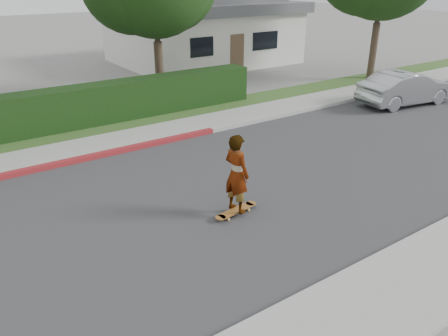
{
  "coord_description": "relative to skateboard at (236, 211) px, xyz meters",
  "views": [
    {
      "loc": [
        -6.84,
        -8.18,
        5.11
      ],
      "look_at": [
        -1.63,
        -0.55,
        1.0
      ],
      "focal_mm": 35.0,
      "sensor_mm": 36.0,
      "label": 1
    }
  ],
  "objects": [
    {
      "name": "curb_far",
      "position": [
        1.63,
        5.15,
        -0.03
      ],
      "size": [
        60.0,
        0.2,
        0.15
      ],
      "primitive_type": "cube",
      "color": "#9E9E99",
      "rests_on": "ground"
    },
    {
      "name": "hedge",
      "position": [
        -1.37,
        8.25,
        0.64
      ],
      "size": [
        15.0,
        1.0,
        1.5
      ],
      "primitive_type": "cube",
      "color": "black",
      "rests_on": "ground"
    },
    {
      "name": "sidewalk_far",
      "position": [
        1.63,
        6.05,
        -0.05
      ],
      "size": [
        60.0,
        1.6,
        0.12
      ],
      "primitive_type": "cube",
      "color": "gray",
      "rests_on": "ground"
    },
    {
      "name": "skateboarder",
      "position": [
        -0.0,
        -0.0,
        0.94
      ],
      "size": [
        0.55,
        0.74,
        1.84
      ],
      "primitive_type": "imported",
      "rotation": [
        0.0,
        0.0,
        1.74
      ],
      "color": "white",
      "rests_on": "skateboard"
    },
    {
      "name": "road",
      "position": [
        1.63,
        1.05,
        -0.1
      ],
      "size": [
        60.0,
        8.0,
        0.01
      ],
      "primitive_type": "cube",
      "color": "#2D2D30",
      "rests_on": "ground"
    },
    {
      "name": "sidewalk_near",
      "position": [
        1.63,
        -3.95,
        -0.05
      ],
      "size": [
        60.0,
        1.6,
        0.12
      ],
      "primitive_type": "cube",
      "color": "gray",
      "rests_on": "ground"
    },
    {
      "name": "house",
      "position": [
        9.63,
        17.05,
        1.99
      ],
      "size": [
        10.6,
        8.6,
        4.3
      ],
      "color": "beige",
      "rests_on": "ground"
    },
    {
      "name": "planting_strip",
      "position": [
        1.63,
        7.65,
        -0.06
      ],
      "size": [
        60.0,
        1.6,
        0.1
      ],
      "primitive_type": "cube",
      "color": "#2D4C1E",
      "rests_on": "ground"
    },
    {
      "name": "car_silver",
      "position": [
        11.43,
        3.57,
        0.61
      ],
      "size": [
        4.5,
        2.13,
        1.42
      ],
      "primitive_type": "imported",
      "rotation": [
        0.0,
        0.0,
        1.42
      ],
      "color": "#A6A9AD",
      "rests_on": "ground"
    },
    {
      "name": "skateboard",
      "position": [
        0.0,
        0.0,
        0.0
      ],
      "size": [
        1.23,
        0.4,
        0.11
      ],
      "rotation": [
        0.0,
        0.0,
        0.14
      ],
      "color": "gold",
      "rests_on": "ground"
    },
    {
      "name": "curb_red_section",
      "position": [
        -3.37,
        5.15,
        -0.03
      ],
      "size": [
        12.0,
        0.21,
        0.15
      ],
      "primitive_type": "cube",
      "color": "maroon",
      "rests_on": "ground"
    },
    {
      "name": "curb_near",
      "position": [
        1.63,
        -3.05,
        -0.03
      ],
      "size": [
        60.0,
        0.2,
        0.15
      ],
      "primitive_type": "cube",
      "color": "#9E9E99",
      "rests_on": "ground"
    },
    {
      "name": "ground",
      "position": [
        1.63,
        1.05,
        -0.11
      ],
      "size": [
        120.0,
        120.0,
        0.0
      ],
      "primitive_type": "plane",
      "color": "slate",
      "rests_on": "ground"
    }
  ]
}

